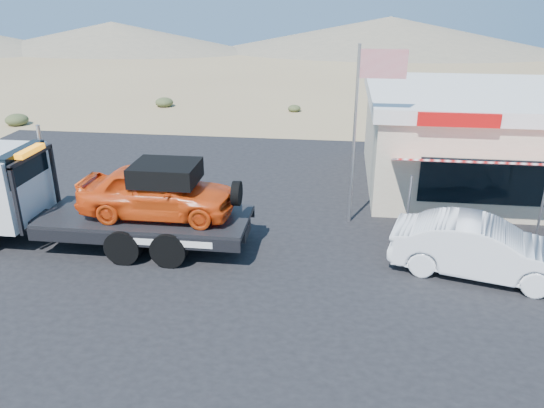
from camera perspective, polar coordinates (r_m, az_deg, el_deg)
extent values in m
plane|color=#917652|center=(15.36, -9.56, -7.85)|extent=(120.00, 120.00, 0.00)
cube|color=black|center=(17.55, -0.54, -3.43)|extent=(32.00, 24.00, 0.02)
cylinder|color=black|center=(20.25, -25.99, -0.50)|extent=(1.07, 0.32, 1.07)
cylinder|color=black|center=(16.32, -15.58, -4.28)|extent=(1.07, 0.59, 1.07)
cylinder|color=black|center=(18.11, -13.08, -1.30)|extent=(1.07, 0.59, 1.07)
cylinder|color=black|center=(15.85, -10.91, -4.65)|extent=(1.07, 0.59, 1.07)
cylinder|color=black|center=(17.69, -8.85, -1.55)|extent=(1.07, 0.59, 1.07)
cube|color=black|center=(17.47, -16.93, -2.05)|extent=(8.77, 1.07, 0.32)
cube|color=black|center=(18.05, -25.24, 3.91)|extent=(0.37, 2.14, 0.96)
cube|color=black|center=(18.13, -23.97, 1.50)|extent=(0.11, 2.35, 2.14)
cube|color=orange|center=(17.77, -24.59, 5.20)|extent=(0.27, 1.28, 0.16)
cube|color=black|center=(16.91, -13.39, -1.39)|extent=(6.42, 2.46, 0.16)
imported|color=#E44611|center=(16.44, -12.27, 1.34)|extent=(4.71, 1.89, 1.60)
cube|color=black|center=(16.14, -11.36, 3.32)|extent=(1.92, 1.60, 0.59)
imported|color=white|center=(16.04, 21.60, -4.46)|extent=(5.23, 2.90, 1.63)
cube|color=#C3AF93|center=(23.32, 22.90, 5.87)|extent=(10.00, 8.00, 3.40)
cube|color=white|center=(22.90, 23.64, 10.54)|extent=(10.40, 8.40, 0.50)
cube|color=red|center=(18.24, 19.45, 8.51)|extent=(2.60, 0.12, 0.45)
cube|color=black|center=(19.71, 25.63, 1.99)|extent=(7.00, 0.06, 1.60)
cube|color=red|center=(18.64, 26.87, 3.78)|extent=(9.00, 1.73, 0.61)
cylinder|color=#99999E|center=(17.39, 14.45, -0.42)|extent=(0.08, 0.08, 2.20)
cylinder|color=#99999E|center=(18.36, 26.90, -1.00)|extent=(0.08, 0.08, 2.20)
cylinder|color=#99999E|center=(17.77, 8.82, 7.01)|extent=(0.10, 0.10, 6.00)
cube|color=#B20C14|center=(17.34, 11.86, 14.54)|extent=(1.50, 0.02, 0.90)
ellipsoid|color=#384324|center=(35.24, -25.77, 8.23)|extent=(1.32, 1.32, 0.71)
ellipsoid|color=#384324|center=(37.66, -11.52, 10.73)|extent=(1.22, 1.22, 0.66)
ellipsoid|color=#384324|center=(35.45, 2.42, 10.28)|extent=(0.85, 0.85, 0.46)
cone|color=#726B59|center=(73.90, -16.74, 16.92)|extent=(36.00, 36.00, 3.50)
cone|color=#726B59|center=(71.10, 12.54, 17.41)|extent=(44.00, 44.00, 4.20)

